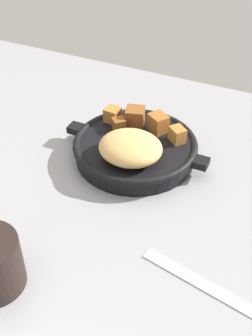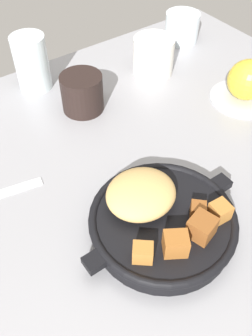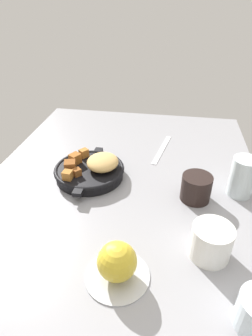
% 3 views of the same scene
% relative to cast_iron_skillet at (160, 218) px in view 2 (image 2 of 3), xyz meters
% --- Properties ---
extents(ground_plane, '(1.04, 0.79, 0.02)m').
position_rel_cast_iron_skillet_xyz_m(ground_plane, '(0.01, 0.10, -0.04)').
color(ground_plane, gray).
extents(cast_iron_skillet, '(0.25, 0.21, 0.07)m').
position_rel_cast_iron_skillet_xyz_m(cast_iron_skillet, '(0.00, 0.00, 0.00)').
color(cast_iron_skillet, black).
rests_on(cast_iron_skillet, ground_plane).
extents(saucer_plate, '(0.13, 0.13, 0.01)m').
position_rel_cast_iron_skillet_xyz_m(saucer_plate, '(0.33, 0.14, -0.02)').
color(saucer_plate, '#B7BABF').
rests_on(saucer_plate, ground_plane).
extents(red_apple, '(0.08, 0.08, 0.08)m').
position_rel_cast_iron_skillet_xyz_m(red_apple, '(0.33, 0.14, 0.02)').
color(red_apple, gold).
rests_on(red_apple, saucer_plate).
extents(ceramic_mug_white, '(0.09, 0.09, 0.08)m').
position_rel_cast_iron_skillet_xyz_m(ceramic_mug_white, '(0.24, 0.32, 0.01)').
color(ceramic_mug_white, silver).
rests_on(ceramic_mug_white, ground_plane).
extents(water_glass_short, '(0.08, 0.08, 0.07)m').
position_rel_cast_iron_skillet_xyz_m(water_glass_short, '(0.38, 0.39, 0.01)').
color(water_glass_short, silver).
rests_on(water_glass_short, ground_plane).
extents(water_glass_tall, '(0.07, 0.07, 0.11)m').
position_rel_cast_iron_skillet_xyz_m(water_glass_tall, '(0.01, 0.42, 0.03)').
color(water_glass_tall, silver).
rests_on(water_glass_tall, ground_plane).
extents(coffee_mug_dark, '(0.08, 0.08, 0.07)m').
position_rel_cast_iron_skillet_xyz_m(coffee_mug_dark, '(0.05, 0.30, 0.01)').
color(coffee_mug_dark, black).
rests_on(coffee_mug_dark, ground_plane).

